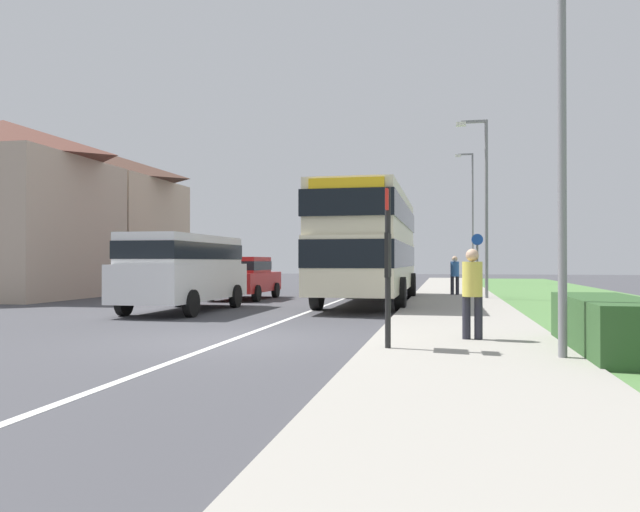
# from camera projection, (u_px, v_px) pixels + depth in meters

# --- Properties ---
(ground_plane) EXTENTS (120.00, 120.00, 0.00)m
(ground_plane) POSITION_uv_depth(u_px,v_px,m) (232.00, 340.00, 11.28)
(ground_plane) COLOR #424247
(lane_marking_centre) EXTENTS (0.14, 60.00, 0.01)m
(lane_marking_centre) POSITION_uv_depth(u_px,v_px,m) (319.00, 308.00, 19.12)
(lane_marking_centre) COLOR silver
(lane_marking_centre) RESTS_ON ground_plane
(pavement_near_side) EXTENTS (3.20, 68.00, 0.12)m
(pavement_near_side) POSITION_uv_depth(u_px,v_px,m) (458.00, 314.00, 16.32)
(pavement_near_side) COLOR #9E998E
(pavement_near_side) RESTS_ON ground_plane
(grass_verge_seaward) EXTENTS (6.00, 68.00, 0.08)m
(grass_verge_seaward) POSITION_uv_depth(u_px,v_px,m) (632.00, 317.00, 15.45)
(grass_verge_seaward) COLOR #517F42
(grass_verge_seaward) RESTS_ON ground_plane
(roadside_hedge) EXTENTS (1.10, 3.59, 0.90)m
(roadside_hedge) POSITION_uv_depth(u_px,v_px,m) (610.00, 328.00, 9.23)
(roadside_hedge) COLOR #2D5128
(roadside_hedge) RESTS_ON ground_plane
(double_decker_bus) EXTENTS (2.80, 10.22, 3.70)m
(double_decker_bus) POSITION_uv_depth(u_px,v_px,m) (370.00, 241.00, 20.87)
(double_decker_bus) COLOR beige
(double_decker_bus) RESTS_ON ground_plane
(parked_van_white) EXTENTS (2.11, 5.52, 2.20)m
(parked_van_white) POSITION_uv_depth(u_px,v_px,m) (185.00, 266.00, 17.77)
(parked_van_white) COLOR silver
(parked_van_white) RESTS_ON ground_plane
(parked_car_red) EXTENTS (1.96, 4.09, 1.62)m
(parked_car_red) POSITION_uv_depth(u_px,v_px,m) (244.00, 276.00, 23.41)
(parked_car_red) COLOR #B21E1E
(parked_car_red) RESTS_ON ground_plane
(pedestrian_at_stop) EXTENTS (0.34, 0.34, 1.67)m
(pedestrian_at_stop) POSITION_uv_depth(u_px,v_px,m) (472.00, 289.00, 10.48)
(pedestrian_at_stop) COLOR #23232D
(pedestrian_at_stop) RESTS_ON ground_plane
(pedestrian_walking_away) EXTENTS (0.34, 0.34, 1.67)m
(pedestrian_walking_away) POSITION_uv_depth(u_px,v_px,m) (455.00, 273.00, 24.54)
(pedestrian_walking_away) COLOR #23232D
(pedestrian_walking_away) RESTS_ON ground_plane
(bus_stop_sign) EXTENTS (0.09, 0.52, 2.60)m
(bus_stop_sign) POSITION_uv_depth(u_px,v_px,m) (388.00, 256.00, 9.43)
(bus_stop_sign) COLOR black
(bus_stop_sign) RESTS_ON ground_plane
(cycle_route_sign) EXTENTS (0.44, 0.08, 2.52)m
(cycle_route_sign) POSITION_uv_depth(u_px,v_px,m) (477.00, 262.00, 23.63)
(cycle_route_sign) COLOR slate
(cycle_route_sign) RESTS_ON ground_plane
(street_lamp_near) EXTENTS (1.14, 0.20, 7.74)m
(street_lamp_near) POSITION_uv_depth(u_px,v_px,m) (554.00, 49.00, 8.55)
(street_lamp_near) COLOR slate
(street_lamp_near) RESTS_ON ground_plane
(street_lamp_mid) EXTENTS (1.14, 0.20, 6.64)m
(street_lamp_mid) POSITION_uv_depth(u_px,v_px,m) (483.00, 196.00, 22.36)
(street_lamp_mid) COLOR slate
(street_lamp_mid) RESTS_ON ground_plane
(street_lamp_far) EXTENTS (1.14, 0.20, 8.35)m
(street_lamp_far) POSITION_uv_depth(u_px,v_px,m) (471.00, 210.00, 38.99)
(street_lamp_far) COLOR slate
(street_lamp_far) RESTS_ON ground_plane
(house_terrace_far_side) EXTENTS (7.19, 13.46, 7.14)m
(house_terrace_far_side) POSITION_uv_depth(u_px,v_px,m) (56.00, 215.00, 27.86)
(house_terrace_far_side) COLOR tan
(house_terrace_far_side) RESTS_ON ground_plane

